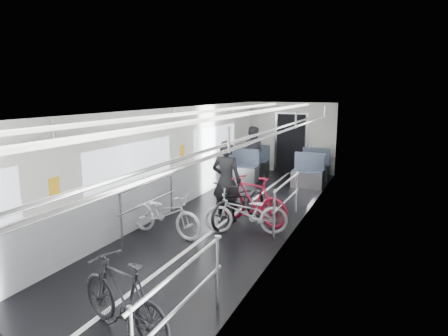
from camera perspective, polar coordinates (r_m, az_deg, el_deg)
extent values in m
cube|color=black|center=(7.69, -3.37, -10.21)|extent=(3.00, 14.00, 0.01)
cube|color=white|center=(7.18, -3.58, 7.94)|extent=(3.00, 14.00, 0.02)
cube|color=silver|center=(8.11, -13.00, -0.53)|extent=(0.02, 14.00, 2.40)
cube|color=silver|center=(6.82, 7.89, -2.51)|extent=(0.02, 14.00, 2.40)
cube|color=silver|center=(13.88, 9.58, 4.29)|extent=(3.00, 0.02, 2.40)
cube|color=white|center=(7.69, -3.37, -10.19)|extent=(0.08, 13.80, 0.01)
cube|color=gray|center=(8.27, -12.61, -5.64)|extent=(0.01, 13.90, 0.90)
cube|color=gray|center=(7.04, 7.49, -8.44)|extent=(0.01, 13.90, 0.90)
cube|color=white|center=(8.06, -12.89, 0.85)|extent=(0.01, 10.80, 0.75)
cube|color=white|center=(6.78, 7.69, -0.85)|extent=(0.01, 10.80, 0.75)
cube|color=white|center=(7.44, -7.40, 7.51)|extent=(0.14, 13.40, 0.05)
cube|color=white|center=(6.95, 0.51, 7.36)|extent=(0.14, 13.40, 0.05)
cube|color=black|center=(13.84, 9.49, 3.44)|extent=(0.95, 0.10, 2.00)
imported|color=silver|center=(7.87, -8.41, -6.46)|extent=(1.72, 0.77, 0.88)
imported|color=black|center=(4.91, -14.13, -17.41)|extent=(1.63, 0.88, 0.94)
imported|color=silver|center=(7.88, 3.18, -6.38)|extent=(1.73, 1.08, 0.86)
imported|color=#A91430|center=(8.44, 4.11, -4.58)|extent=(1.80, 0.95, 1.04)
imported|color=black|center=(8.42, 2.27, -4.89)|extent=(1.09, 1.93, 0.96)
imported|color=black|center=(8.53, 0.33, -1.87)|extent=(0.67, 0.46, 1.76)
imported|color=#2D2C33|center=(12.74, 4.01, 2.20)|extent=(0.93, 0.78, 1.68)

